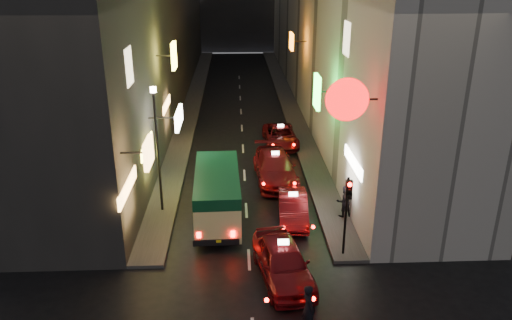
{
  "coord_description": "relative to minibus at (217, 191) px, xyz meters",
  "views": [
    {
      "loc": [
        -0.48,
        -9.45,
        11.6
      ],
      "look_at": [
        0.49,
        13.0,
        2.72
      ],
      "focal_mm": 35.0,
      "sensor_mm": 36.0,
      "label": 1
    }
  ],
  "objects": [
    {
      "name": "minibus",
      "position": [
        0.0,
        0.0,
        0.0
      ],
      "size": [
        2.22,
        5.89,
        2.51
      ],
      "color": "#F2EC97",
      "rests_on": "ground"
    },
    {
      "name": "sidewalk_left",
      "position": [
        -2.86,
        21.99,
        -1.51
      ],
      "size": [
        1.5,
        52.0,
        0.15
      ],
      "primitive_type": "cube",
      "color": "#4D4A48",
      "rests_on": "ground"
    },
    {
      "name": "taxi_third",
      "position": [
        3.13,
        4.71,
        -0.67
      ],
      "size": [
        2.69,
        5.88,
        2.0
      ],
      "color": "maroon",
      "rests_on": "ground"
    },
    {
      "name": "pedestrian_crossing",
      "position": [
        3.26,
        -7.83,
        -0.61
      ],
      "size": [
        0.59,
        0.74,
        1.95
      ],
      "primitive_type": "imported",
      "rotation": [
        0.0,
        0.0,
        1.87
      ],
      "color": "black",
      "rests_on": "ground"
    },
    {
      "name": "lamp_post",
      "position": [
        -2.81,
        0.99,
        2.14
      ],
      "size": [
        0.28,
        0.28,
        6.22
      ],
      "color": "black",
      "rests_on": "sidewalk_left"
    },
    {
      "name": "taxi_near",
      "position": [
        2.68,
        -4.89,
        -0.68
      ],
      "size": [
        3.21,
        5.98,
        1.98
      ],
      "color": "maroon",
      "rests_on": "ground"
    },
    {
      "name": "taxi_second",
      "position": [
        3.61,
        -0.09,
        -0.84
      ],
      "size": [
        2.22,
        4.81,
        1.66
      ],
      "color": "maroon",
      "rests_on": "ground"
    },
    {
      "name": "pedestrian_sidewalk",
      "position": [
        6.07,
        -0.09,
        -0.54
      ],
      "size": [
        0.75,
        0.55,
        1.8
      ],
      "primitive_type": "imported",
      "rotation": [
        0.0,
        0.0,
        3.34
      ],
      "color": "black",
      "rests_on": "sidewalk_right"
    },
    {
      "name": "taxi_far",
      "position": [
        3.96,
        10.62,
        -0.83
      ],
      "size": [
        2.14,
        4.82,
        1.68
      ],
      "color": "maroon",
      "rests_on": "ground"
    },
    {
      "name": "sidewalk_right",
      "position": [
        5.64,
        21.99,
        -1.51
      ],
      "size": [
        1.5,
        52.0,
        0.15
      ],
      "primitive_type": "cube",
      "color": "#4D4A48",
      "rests_on": "ground"
    },
    {
      "name": "traffic_light",
      "position": [
        5.39,
        -3.54,
        1.1
      ],
      "size": [
        0.26,
        0.43,
        3.5
      ],
      "color": "black",
      "rests_on": "sidewalk_right"
    }
  ]
}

